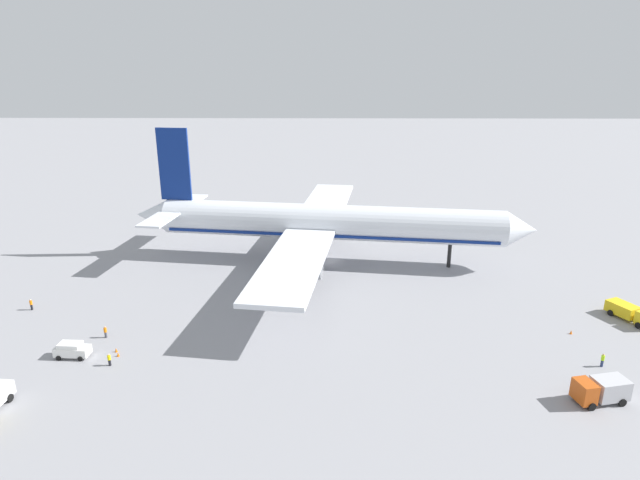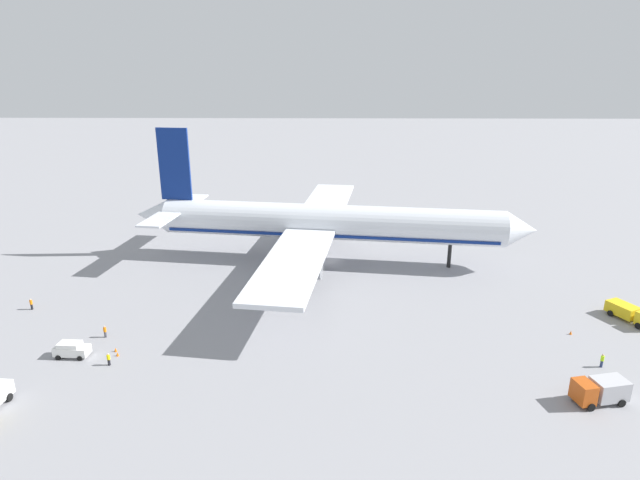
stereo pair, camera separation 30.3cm
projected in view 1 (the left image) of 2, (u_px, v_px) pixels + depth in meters
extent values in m
plane|color=gray|center=(330.00, 261.00, 100.05)|extent=(600.00, 600.00, 0.00)
cylinder|color=silver|center=(330.00, 222.00, 97.64)|extent=(63.51, 14.65, 6.53)
cone|color=silver|center=(521.00, 230.00, 93.01)|extent=(6.01, 7.02, 6.40)
cone|color=silver|center=(153.00, 215.00, 102.36)|extent=(7.28, 7.00, 6.20)
cube|color=navy|center=(174.00, 164.00, 98.52)|extent=(6.01, 1.27, 13.56)
cube|color=silver|center=(188.00, 201.00, 107.49)|extent=(5.81, 11.65, 0.36)
cube|color=silver|center=(161.00, 219.00, 95.14)|extent=(5.81, 11.65, 0.36)
cube|color=silver|center=(327.00, 202.00, 116.71)|extent=(13.12, 33.35, 0.70)
cylinder|color=slate|center=(328.00, 217.00, 112.65)|extent=(5.49, 4.11, 3.48)
cube|color=silver|center=(294.00, 263.00, 80.04)|extent=(13.12, 33.35, 0.70)
cylinder|color=slate|center=(306.00, 266.00, 85.24)|extent=(5.88, 4.78, 4.12)
cylinder|color=black|center=(449.00, 256.00, 96.36)|extent=(0.70, 0.70, 4.47)
cylinder|color=black|center=(317.00, 241.00, 104.74)|extent=(0.70, 0.70, 4.47)
cylinder|color=black|center=(309.00, 259.00, 94.83)|extent=(0.70, 0.70, 4.47)
cube|color=navy|center=(330.00, 231.00, 98.20)|extent=(60.97, 14.00, 0.50)
cube|color=#BF4C14|center=(584.00, 391.00, 57.00)|extent=(2.23, 2.80, 2.29)
cube|color=#B2B2B7|center=(610.00, 388.00, 57.60)|extent=(4.06, 3.19, 2.23)
cube|color=black|center=(580.00, 387.00, 56.71)|extent=(0.52, 2.06, 1.01)
cylinder|color=black|center=(592.00, 407.00, 56.23)|extent=(0.94, 0.48, 0.90)
cylinder|color=black|center=(577.00, 393.00, 58.55)|extent=(0.94, 0.48, 0.90)
cylinder|color=black|center=(622.00, 403.00, 56.94)|extent=(0.94, 0.48, 0.90)
cylinder|color=black|center=(606.00, 390.00, 59.25)|extent=(0.94, 0.48, 0.90)
cylinder|color=black|center=(10.00, 398.00, 57.76)|extent=(0.38, 0.92, 0.90)
cube|color=yellow|center=(623.00, 309.00, 77.28)|extent=(3.99, 4.88, 1.63)
cylinder|color=black|center=(638.00, 325.00, 74.02)|extent=(0.65, 0.94, 0.90)
cylinder|color=black|center=(622.00, 310.00, 78.77)|extent=(0.65, 0.94, 0.90)
cylinder|color=black|center=(611.00, 313.00, 77.83)|extent=(0.65, 0.94, 0.90)
cube|color=white|center=(73.00, 351.00, 66.56)|extent=(4.33, 2.05, 1.10)
cube|color=white|center=(70.00, 345.00, 66.32)|extent=(2.80, 1.79, 0.55)
cylinder|color=black|center=(87.00, 351.00, 67.53)|extent=(0.65, 0.25, 0.64)
cylinder|color=black|center=(80.00, 359.00, 65.78)|extent=(0.65, 0.25, 0.64)
cylinder|color=black|center=(66.00, 351.00, 67.69)|extent=(0.65, 0.25, 0.64)
cylinder|color=black|center=(59.00, 358.00, 65.94)|extent=(0.65, 0.25, 0.64)
cylinder|color=#3F3F47|center=(106.00, 335.00, 71.49)|extent=(0.40, 0.40, 0.84)
cylinder|color=orange|center=(105.00, 330.00, 71.26)|extent=(0.50, 0.50, 0.63)
sphere|color=tan|center=(105.00, 327.00, 71.13)|extent=(0.23, 0.23, 0.23)
cylinder|color=black|center=(32.00, 307.00, 79.71)|extent=(0.45, 0.45, 0.87)
cylinder|color=orange|center=(31.00, 303.00, 79.47)|extent=(0.56, 0.56, 0.66)
sphere|color=beige|center=(30.00, 300.00, 79.33)|extent=(0.24, 0.24, 0.24)
cylinder|color=navy|center=(602.00, 363.00, 64.53)|extent=(0.43, 0.43, 0.88)
cylinder|color=#B2F219|center=(603.00, 358.00, 64.29)|extent=(0.54, 0.54, 0.66)
sphere|color=tan|center=(604.00, 355.00, 64.15)|extent=(0.24, 0.24, 0.24)
cylinder|color=black|center=(110.00, 363.00, 64.77)|extent=(0.41, 0.41, 0.81)
cylinder|color=yellow|center=(109.00, 358.00, 64.54)|extent=(0.51, 0.51, 0.61)
sphere|color=beige|center=(109.00, 355.00, 64.42)|extent=(0.22, 0.22, 0.22)
cone|color=orange|center=(410.00, 208.00, 136.95)|extent=(0.36, 0.36, 0.55)
cone|color=orange|center=(116.00, 350.00, 67.90)|extent=(0.36, 0.36, 0.55)
cone|color=orange|center=(436.00, 211.00, 134.39)|extent=(0.36, 0.36, 0.55)
cone|color=orange|center=(571.00, 332.00, 72.52)|extent=(0.36, 0.36, 0.55)
cone|color=orange|center=(118.00, 354.00, 66.88)|extent=(0.36, 0.36, 0.55)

